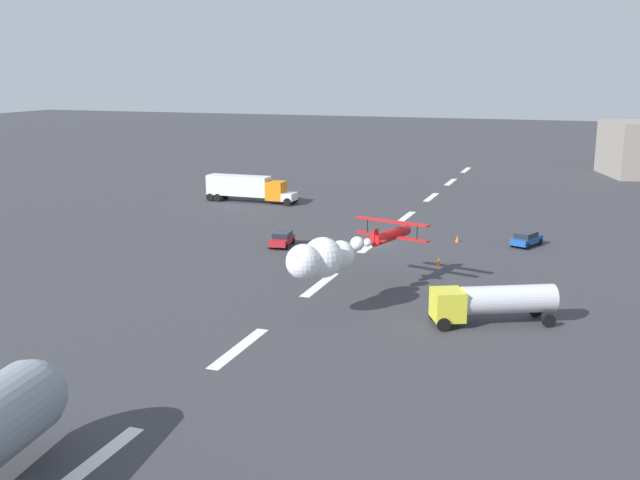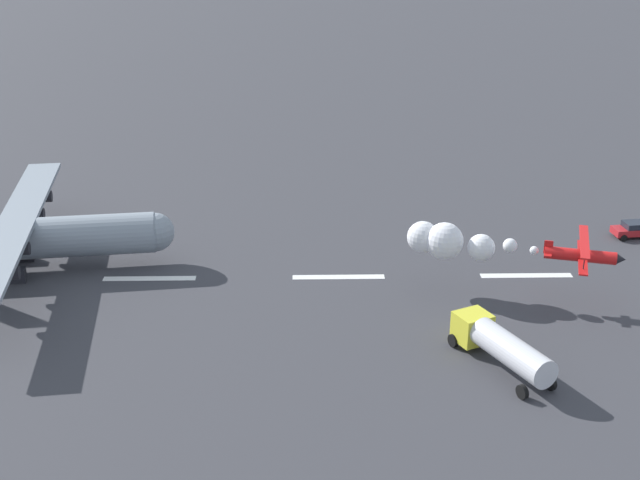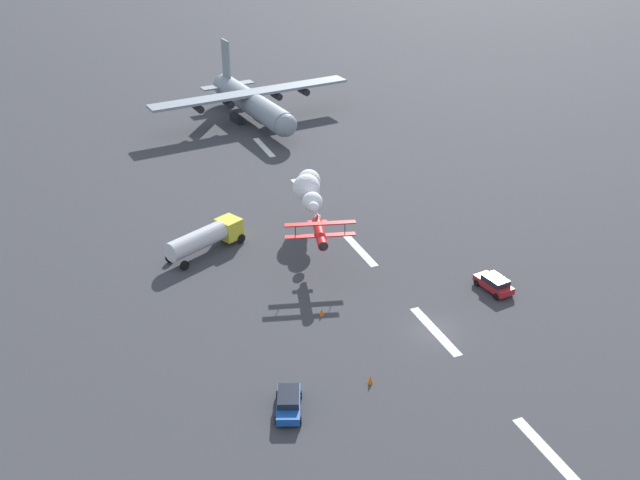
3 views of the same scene
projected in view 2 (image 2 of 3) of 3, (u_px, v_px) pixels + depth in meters
The scene contains 7 objects.
runway_stripe_5 at pixel (526, 275), 76.39m from camera, with size 8.00×0.90×0.01m, color white.
runway_stripe_6 at pixel (339, 277), 76.10m from camera, with size 8.00×0.90×0.01m, color white.
runway_stripe_7 at pixel (149, 278), 75.82m from camera, with size 8.00×0.90×0.01m, color white.
cargo_transport_plane at pixel (30, 236), 76.25m from camera, with size 25.06×32.74×10.84m.
stunt_biplane_red at pixel (463, 243), 71.66m from camera, with size 16.89×8.42×3.10m.
fuel_tanker_truck at pixel (501, 345), 61.36m from camera, with size 6.35×9.31×2.90m.
followme_car_yellow at pixel (635, 229), 84.41m from camera, with size 4.31×2.46×1.52m.
Camera 2 is at (35.72, 69.13, 31.91)m, focal length 49.19 mm.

